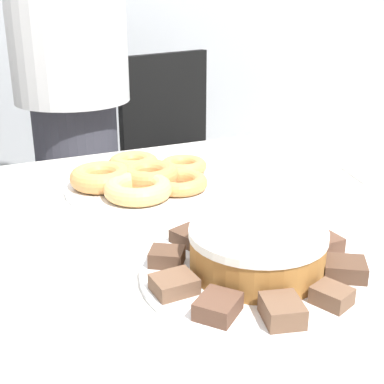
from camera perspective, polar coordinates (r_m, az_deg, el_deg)
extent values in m
cube|color=silver|center=(0.92, 1.10, -4.77)|extent=(1.80, 1.02, 0.03)
cylinder|color=silver|center=(1.87, 18.54, -4.65)|extent=(0.06, 0.06, 0.71)
cylinder|color=#383842|center=(1.76, -11.55, -3.62)|extent=(0.25, 0.25, 0.82)
cylinder|color=black|center=(2.17, 0.72, -10.16)|extent=(0.44, 0.44, 0.01)
cylinder|color=#262626|center=(2.06, 0.74, -4.87)|extent=(0.06, 0.06, 0.43)
cube|color=black|center=(1.97, 0.78, 1.28)|extent=(0.54, 0.54, 0.04)
cube|color=black|center=(2.06, -2.93, 8.78)|extent=(0.39, 0.13, 0.42)
cylinder|color=white|center=(0.78, 6.54, -8.57)|extent=(0.33, 0.33, 0.01)
cylinder|color=white|center=(1.10, -4.54, 0.66)|extent=(0.34, 0.34, 0.01)
cylinder|color=#9E662D|center=(0.76, 6.63, -6.55)|extent=(0.19, 0.19, 0.05)
cylinder|color=white|center=(0.75, 6.73, -4.39)|extent=(0.19, 0.19, 0.01)
cube|color=brown|center=(0.67, 9.60, -12.36)|extent=(0.06, 0.06, 0.03)
cube|color=brown|center=(0.71, 14.69, -10.66)|extent=(0.05, 0.06, 0.02)
cube|color=#513828|center=(0.78, 15.95, -7.87)|extent=(0.07, 0.07, 0.02)
cube|color=brown|center=(0.84, 13.75, -5.42)|extent=(0.05, 0.05, 0.02)
cube|color=brown|center=(0.87, 9.44, -3.87)|extent=(0.07, 0.07, 0.03)
cube|color=brown|center=(0.88, 4.36, -3.74)|extent=(0.06, 0.07, 0.02)
cube|color=#513828|center=(0.84, -0.14, -4.78)|extent=(0.06, 0.07, 0.02)
cube|color=#513828|center=(0.78, -2.70, -6.91)|extent=(0.06, 0.06, 0.02)
cube|color=brown|center=(0.71, -1.92, -9.79)|extent=(0.06, 0.05, 0.02)
cube|color=brown|center=(0.67, 2.79, -12.09)|extent=(0.07, 0.07, 0.02)
torus|color=#C68447|center=(1.10, -4.57, 1.85)|extent=(0.12, 0.12, 0.04)
torus|color=#E5AD66|center=(1.02, -5.78, 0.35)|extent=(0.13, 0.13, 0.04)
torus|color=#D18E4C|center=(1.06, -1.43, 1.04)|extent=(0.12, 0.12, 0.03)
torus|color=#D18E4C|center=(1.17, -0.92, 2.82)|extent=(0.10, 0.10, 0.03)
torus|color=#D18E4C|center=(1.17, -6.25, 2.99)|extent=(0.11, 0.11, 0.04)
torus|color=#D18E4C|center=(1.09, -9.64, 1.57)|extent=(0.13, 0.13, 0.04)
cube|color=white|center=(1.26, 19.44, 1.90)|extent=(0.16, 0.14, 0.01)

